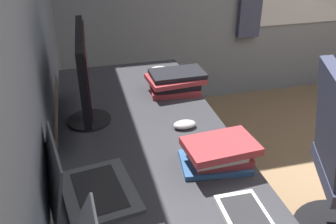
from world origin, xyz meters
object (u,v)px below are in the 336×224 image
(mouse_spare, at_px, (185,124))
(book_stack_near, at_px, (218,153))
(mouse_main, at_px, (159,69))
(book_stack_far, at_px, (176,82))
(laptop_left, at_px, (81,185))
(monitor_primary, at_px, (84,72))
(drawer_pedestal, at_px, (147,219))

(mouse_spare, relative_size, book_stack_near, 0.36)
(mouse_main, relative_size, book_stack_far, 0.34)
(book_stack_near, bearing_deg, mouse_main, 0.48)
(mouse_main, xyz_separation_m, mouse_spare, (-0.66, 0.03, 0.00))
(laptop_left, xyz_separation_m, book_stack_near, (0.06, -0.51, 0.00))
(mouse_main, bearing_deg, book_stack_far, -174.55)
(monitor_primary, relative_size, book_stack_far, 1.76)
(drawer_pedestal, bearing_deg, monitor_primary, 33.59)
(mouse_main, distance_m, book_stack_far, 0.29)
(drawer_pedestal, distance_m, book_stack_far, 0.72)
(laptop_left, xyz_separation_m, mouse_spare, (0.35, -0.47, -0.04))
(book_stack_near, bearing_deg, monitor_primary, 44.29)
(monitor_primary, distance_m, book_stack_far, 0.55)
(laptop_left, bearing_deg, book_stack_far, -35.99)
(monitor_primary, height_order, mouse_spare, monitor_primary)
(drawer_pedestal, bearing_deg, book_stack_near, -123.11)
(drawer_pedestal, relative_size, monitor_primary, 1.29)
(book_stack_far, bearing_deg, book_stack_near, 178.36)
(monitor_primary, bearing_deg, drawer_pedestal, -146.41)
(mouse_spare, xyz_separation_m, book_stack_near, (-0.30, -0.04, 0.04))
(monitor_primary, distance_m, mouse_spare, 0.50)
(laptop_left, relative_size, book_stack_far, 1.12)
(drawer_pedestal, bearing_deg, laptop_left, 130.98)
(monitor_primary, distance_m, mouse_main, 0.70)
(mouse_spare, relative_size, book_stack_far, 0.34)
(book_stack_near, xyz_separation_m, book_stack_far, (0.67, -0.02, -0.00))
(drawer_pedestal, height_order, book_stack_far, book_stack_far)
(book_stack_far, bearing_deg, mouse_main, 5.45)
(laptop_left, bearing_deg, mouse_main, -26.33)
(mouse_spare, height_order, book_stack_near, book_stack_near)
(drawer_pedestal, relative_size, mouse_main, 6.68)
(laptop_left, relative_size, mouse_main, 3.32)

